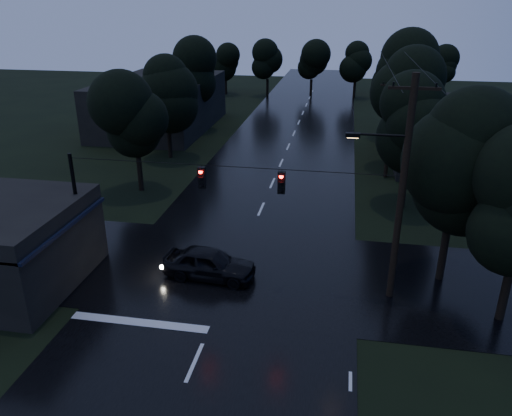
% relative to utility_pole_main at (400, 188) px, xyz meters
% --- Properties ---
extents(main_road, '(12.00, 120.00, 0.02)m').
position_rel_utility_pole_main_xyz_m(main_road, '(-7.41, 19.00, -5.26)').
color(main_road, black).
rests_on(main_road, ground).
extents(cross_street, '(60.00, 9.00, 0.02)m').
position_rel_utility_pole_main_xyz_m(cross_street, '(-7.41, 1.00, -5.26)').
color(cross_street, black).
rests_on(cross_street, ground).
extents(building_far_right, '(10.00, 14.00, 4.40)m').
position_rel_utility_pole_main_xyz_m(building_far_right, '(6.59, 23.00, -3.06)').
color(building_far_right, black).
rests_on(building_far_right, ground).
extents(building_far_left, '(10.00, 16.00, 5.00)m').
position_rel_utility_pole_main_xyz_m(building_far_left, '(-21.41, 29.00, -2.76)').
color(building_far_left, black).
rests_on(building_far_left, ground).
extents(utility_pole_main, '(3.50, 0.30, 10.00)m').
position_rel_utility_pole_main_xyz_m(utility_pole_main, '(0.00, 0.00, 0.00)').
color(utility_pole_main, black).
rests_on(utility_pole_main, ground).
extents(utility_pole_far, '(2.00, 0.30, 7.50)m').
position_rel_utility_pole_main_xyz_m(utility_pole_far, '(0.89, 17.00, -1.38)').
color(utility_pole_far, black).
rests_on(utility_pole_far, ground).
extents(anchor_pole_left, '(0.18, 0.18, 6.00)m').
position_rel_utility_pole_main_xyz_m(anchor_pole_left, '(-14.91, 0.00, -2.26)').
color(anchor_pole_left, black).
rests_on(anchor_pole_left, ground).
extents(span_signals, '(15.00, 0.37, 1.12)m').
position_rel_utility_pole_main_xyz_m(span_signals, '(-6.85, -0.01, -0.01)').
color(span_signals, black).
rests_on(span_signals, ground).
extents(tree_corner_near, '(4.48, 4.48, 9.44)m').
position_rel_utility_pole_main_xyz_m(tree_corner_near, '(2.59, 2.00, 0.74)').
color(tree_corner_near, black).
rests_on(tree_corner_near, ground).
extents(tree_left_a, '(3.92, 3.92, 8.26)m').
position_rel_utility_pole_main_xyz_m(tree_left_a, '(-16.41, 11.00, -0.02)').
color(tree_left_a, black).
rests_on(tree_left_a, ground).
extents(tree_left_b, '(4.20, 4.20, 8.85)m').
position_rel_utility_pole_main_xyz_m(tree_left_b, '(-17.01, 19.00, 0.36)').
color(tree_left_b, black).
rests_on(tree_left_b, ground).
extents(tree_left_c, '(4.48, 4.48, 9.44)m').
position_rel_utility_pole_main_xyz_m(tree_left_c, '(-17.61, 29.00, 0.74)').
color(tree_left_c, black).
rests_on(tree_left_c, ground).
extents(tree_right_a, '(4.20, 4.20, 8.85)m').
position_rel_utility_pole_main_xyz_m(tree_right_a, '(1.59, 11.00, 0.36)').
color(tree_right_a, black).
rests_on(tree_right_a, ground).
extents(tree_right_b, '(4.48, 4.48, 9.44)m').
position_rel_utility_pole_main_xyz_m(tree_right_b, '(2.19, 19.00, 0.74)').
color(tree_right_b, black).
rests_on(tree_right_b, ground).
extents(tree_right_c, '(4.76, 4.76, 10.03)m').
position_rel_utility_pole_main_xyz_m(tree_right_c, '(2.79, 29.00, 1.11)').
color(tree_right_c, black).
rests_on(tree_right_c, ground).
extents(car, '(4.62, 2.14, 1.53)m').
position_rel_utility_pole_main_xyz_m(car, '(-8.46, 0.15, -4.49)').
color(car, black).
rests_on(car, ground).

